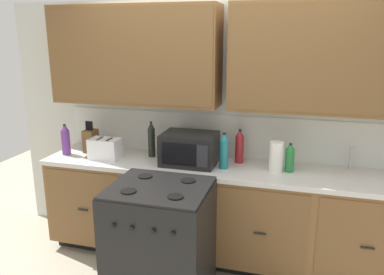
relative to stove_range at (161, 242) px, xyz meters
The scene contains 13 objects.
wall_unit 1.46m from the stove_range, 67.67° to the left, with size 4.44×0.40×2.36m.
counter_run 0.71m from the stove_range, 61.60° to the left, with size 3.27×0.64×0.92m.
stove_range is the anchor object (origin of this frame).
microwave 0.86m from the stove_range, 84.33° to the left, with size 0.48×0.37×0.28m.
toaster 1.07m from the stove_range, 143.40° to the left, with size 0.28×0.18×0.19m.
knife_block 1.34m from the stove_range, 144.13° to the left, with size 0.11×0.14×0.31m.
sink_faucet 1.75m from the stove_range, 30.35° to the left, with size 0.02×0.02×0.20m, color #B2B5BA.
paper_towel_roll 1.18m from the stove_range, 37.10° to the left, with size 0.12×0.12×0.26m, color white.
bottle_violet 1.42m from the stove_range, 154.24° to the left, with size 0.08×0.08×0.30m.
bottle_red 1.09m from the stove_range, 57.79° to the left, with size 0.08×0.08×0.31m.
bottle_green 1.27m from the stove_range, 34.84° to the left, with size 0.08×0.08×0.25m.
bottle_teal 0.92m from the stove_range, 56.56° to the left, with size 0.08×0.08×0.32m.
bottle_dark 1.02m from the stove_range, 115.36° to the left, with size 0.07×0.07×0.34m.
Camera 1 is at (0.64, -2.87, 2.05)m, focal length 36.04 mm.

